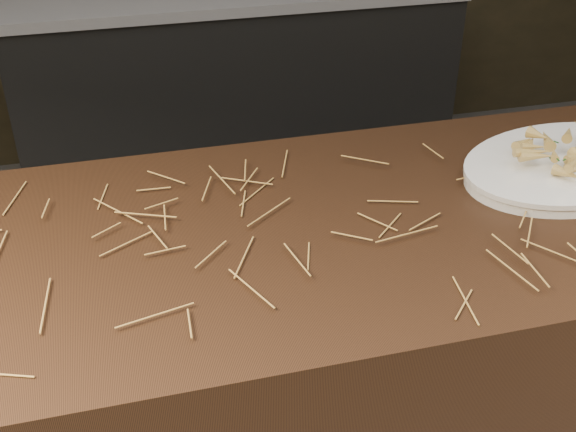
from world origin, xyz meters
name	(u,v)px	position (x,y,z in m)	size (l,w,h in m)	color
main_counter	(265,411)	(0.00, 0.30, 0.45)	(2.40, 0.70, 0.90)	black
back_counter	(235,84)	(0.30, 2.18, 0.42)	(1.82, 0.62, 0.84)	black
straw_bedding	(261,227)	(0.00, 0.30, 0.91)	(1.40, 0.60, 0.02)	#A67034
serving_platter	(569,167)	(0.64, 0.35, 0.91)	(0.47, 0.31, 0.02)	white
roasted_veg_heap	(573,150)	(0.64, 0.35, 0.95)	(0.23, 0.17, 0.05)	#AD8C3B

